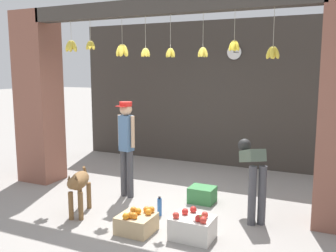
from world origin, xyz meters
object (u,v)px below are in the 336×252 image
Objects in this scene: dog at (79,184)px; shopkeeper at (126,142)px; fruit_crate_oranges at (137,222)px; water_bottle at (160,207)px; worker_stooping at (253,169)px; fruit_crate_apples at (193,227)px; produce_box_green at (202,195)px; wall_clock at (234,52)px.

dog is 1.11m from shopkeeper.
fruit_crate_oranges is 0.64m from water_bottle.
worker_stooping is 3.80× the size of water_bottle.
fruit_crate_oranges is at bearing 58.92° from dog.
worker_stooping is 1.25m from fruit_crate_apples.
wall_clock is at bearing 94.23° from produce_box_green.
fruit_crate_oranges is at bearing -92.04° from water_bottle.
fruit_crate_apples is 1.87× the size of water_bottle.
water_bottle is at bearing 91.34° from dog.
shopkeeper is at bearing 149.19° from water_bottle.
fruit_crate_oranges is 1.48m from produce_box_green.
fruit_crate_oranges is (1.06, -0.17, -0.34)m from dog.
dog is at bearing 178.84° from fruit_crate_apples.
dog is 1.23m from water_bottle.
dog is 2.53m from worker_stooping.
fruit_crate_oranges is 0.86× the size of fruit_crate_apples.
wall_clock is at bearing 86.59° from fruit_crate_oranges.
worker_stooping is 1.09m from produce_box_green.
dog reaches higher than fruit_crate_oranges.
shopkeeper reaches higher than fruit_crate_oranges.
fruit_crate_apples is 1.34m from produce_box_green.
shopkeeper is at bearing 145.39° from dog.
dog is 4.36m from wall_clock.
water_bottle is at bearing 171.47° from worker_stooping.
shopkeeper is at bearing -167.64° from produce_box_green.
water_bottle is (0.86, -0.52, -0.81)m from shopkeeper.
fruit_crate_apples is at bearing 9.94° from fruit_crate_oranges.
shopkeeper reaches higher than dog.
produce_box_green is 0.88m from water_bottle.
water_bottle is at bearing -93.68° from wall_clock.
wall_clock reaches higher than water_bottle.
water_bottle is (-0.72, 0.51, -0.02)m from fruit_crate_apples.
wall_clock is (0.23, 3.81, 2.35)m from fruit_crate_oranges.
fruit_crate_apples is (1.58, -1.02, -0.78)m from shopkeeper.
worker_stooping is at bearing -19.73° from produce_box_green.
dog is 1.83m from fruit_crate_apples.
worker_stooping reaches higher than water_bottle.
dog reaches higher than produce_box_green.
shopkeeper reaches higher than produce_box_green.
wall_clock is at bearing -102.47° from shopkeeper.
produce_box_green is at bearing 64.23° from water_bottle.
dog reaches higher than fruit_crate_apples.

